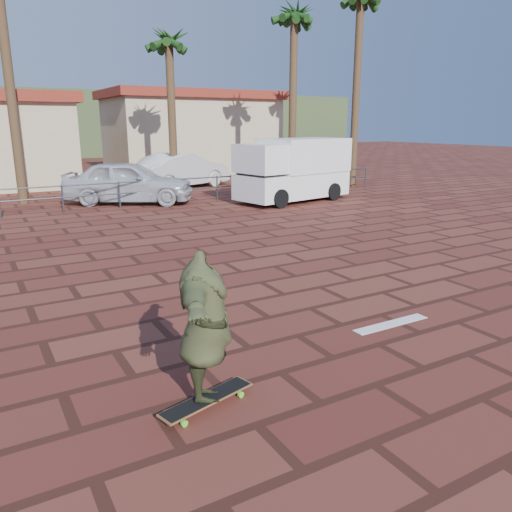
{
  "coord_description": "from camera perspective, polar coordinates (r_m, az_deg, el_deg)",
  "views": [
    {
      "loc": [
        -4.81,
        -6.48,
        3.07
      ],
      "look_at": [
        -0.57,
        0.88,
        0.8
      ],
      "focal_mm": 35.0,
      "sensor_mm": 36.0,
      "label": 1
    }
  ],
  "objects": [
    {
      "name": "building_east",
      "position": [
        33.07,
        -7.37,
        13.89
      ],
      "size": [
        10.6,
        6.6,
        5.0
      ],
      "color": "beige",
      "rests_on": "ground"
    },
    {
      "name": "longboard",
      "position": [
        5.79,
        -5.62,
        -16.02
      ],
      "size": [
        1.2,
        0.55,
        0.12
      ],
      "rotation": [
        0.0,
        0.0,
        0.26
      ],
      "color": "olive",
      "rests_on": "ground"
    },
    {
      "name": "street_sign",
      "position": [
        23.92,
        9.46,
        10.83
      ],
      "size": [
        0.42,
        0.12,
        2.06
      ],
      "rotation": [
        0.0,
        0.0,
        0.21
      ],
      "color": "gray",
      "rests_on": "ground"
    },
    {
      "name": "skateboarder",
      "position": [
        5.4,
        -5.86,
        -8.09
      ],
      "size": [
        1.32,
        2.14,
        1.69
      ],
      "primitive_type": "imported",
      "rotation": [
        0.0,
        0.0,
        1.18
      ],
      "color": "#373D20",
      "rests_on": "longboard"
    },
    {
      "name": "palm_center",
      "position": [
        23.73,
        -9.93,
        22.7
      ],
      "size": [
        2.4,
        2.4,
        7.75
      ],
      "color": "brown",
      "rests_on": "ground"
    },
    {
      "name": "palm_far_right",
      "position": [
        26.3,
        11.87,
        26.59
      ],
      "size": [
        2.4,
        2.4,
        10.05
      ],
      "color": "brown",
      "rests_on": "ground"
    },
    {
      "name": "paint_stripe",
      "position": [
        8.22,
        15.2,
        -7.5
      ],
      "size": [
        1.4,
        0.22,
        0.01
      ],
      "primitive_type": "cube",
      "color": "white",
      "rests_on": "ground"
    },
    {
      "name": "campervan",
      "position": [
        20.38,
        4.33,
        9.92
      ],
      "size": [
        5.07,
        2.86,
        2.48
      ],
      "rotation": [
        0.0,
        0.0,
        0.19
      ],
      "color": "white",
      "rests_on": "ground"
    },
    {
      "name": "car_white",
      "position": [
        24.8,
        -8.53,
        9.62
      ],
      "size": [
        5.41,
        3.48,
        1.68
      ],
      "primitive_type": "imported",
      "rotation": [
        0.0,
        0.0,
        1.93
      ],
      "color": "silver",
      "rests_on": "ground"
    },
    {
      "name": "guardrail",
      "position": [
        19.24,
        -15.37,
        7.28
      ],
      "size": [
        24.06,
        0.06,
        1.0
      ],
      "color": "#47494F",
      "rests_on": "ground"
    },
    {
      "name": "ground",
      "position": [
        8.63,
        6.23,
        -5.97
      ],
      "size": [
        120.0,
        120.0,
        0.0
      ],
      "primitive_type": "plane",
      "color": "brown",
      "rests_on": "ground"
    },
    {
      "name": "car_silver",
      "position": [
        20.36,
        -14.32,
        8.2
      ],
      "size": [
        5.29,
        4.16,
        1.69
      ],
      "primitive_type": "imported",
      "rotation": [
        0.0,
        0.0,
        1.06
      ],
      "color": "silver",
      "rests_on": "ground"
    },
    {
      "name": "palm_right",
      "position": [
        25.11,
        4.39,
        25.25
      ],
      "size": [
        2.4,
        2.4,
        9.05
      ],
      "color": "brown",
      "rests_on": "ground"
    },
    {
      "name": "hill_front",
      "position": [
        56.68,
        -25.84,
        13.43
      ],
      "size": [
        70.0,
        18.0,
        6.0
      ],
      "primitive_type": "cube",
      "color": "#384C28",
      "rests_on": "ground"
    }
  ]
}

